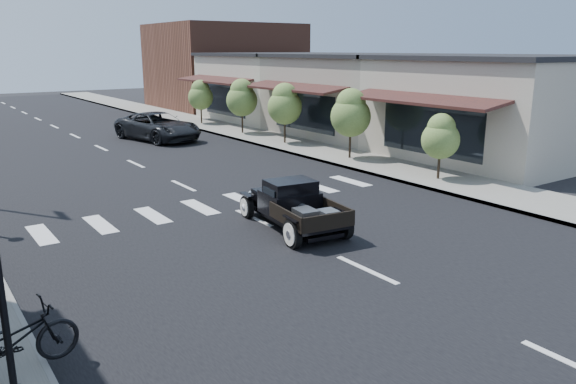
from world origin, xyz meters
TOP-DOWN VIEW (x-y plane):
  - ground at (0.00, 0.00)m, footprint 120.00×120.00m
  - road at (0.00, 15.00)m, footprint 14.00×80.00m
  - road_markings at (0.00, 10.00)m, footprint 12.00×60.00m
  - sidewalk_right at (8.50, 15.00)m, footprint 3.00×80.00m
  - storefront_near at (15.00, 4.00)m, footprint 10.00×9.00m
  - storefront_mid at (15.00, 13.00)m, footprint 10.00×9.00m
  - storefront_far at (15.00, 22.00)m, footprint 10.00×9.00m
  - far_building_right at (15.50, 32.00)m, footprint 11.00×10.00m
  - small_tree_a at (8.30, 2.02)m, footprint 1.44×1.44m
  - small_tree_b at (8.30, 7.16)m, footprint 1.81×1.81m
  - small_tree_c at (8.30, 12.38)m, footprint 1.80×1.80m
  - small_tree_d at (8.30, 16.80)m, footprint 1.82×1.82m
  - small_tree_e at (8.30, 22.20)m, footprint 1.65×1.65m
  - hotrod_pickup at (0.42, 0.51)m, footprint 2.40×4.28m
  - second_car at (3.44, 17.77)m, footprint 3.70×5.96m
  - motorcycle at (-7.47, -3.23)m, footprint 2.08×0.94m

SIDE VIEW (x-z plane):
  - ground at x=0.00m, z-range 0.00..0.00m
  - road_markings at x=0.00m, z-range -0.03..0.03m
  - road at x=0.00m, z-range 0.00..0.02m
  - sidewalk_right at x=8.50m, z-range 0.00..0.15m
  - motorcycle at x=-7.47m, z-range 0.15..1.21m
  - hotrod_pickup at x=0.42m, z-range 0.00..1.41m
  - second_car at x=3.44m, z-range 0.00..1.54m
  - small_tree_a at x=8.30m, z-range 0.15..2.55m
  - small_tree_e at x=8.30m, z-range 0.15..2.89m
  - small_tree_c at x=8.30m, z-range 0.15..3.16m
  - small_tree_b at x=8.30m, z-range 0.15..3.17m
  - small_tree_d at x=8.30m, z-range 0.15..3.18m
  - storefront_near at x=15.00m, z-range 0.00..4.50m
  - storefront_mid at x=15.00m, z-range 0.00..4.50m
  - storefront_far at x=15.00m, z-range 0.00..4.50m
  - far_building_right at x=15.50m, z-range 0.00..7.00m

